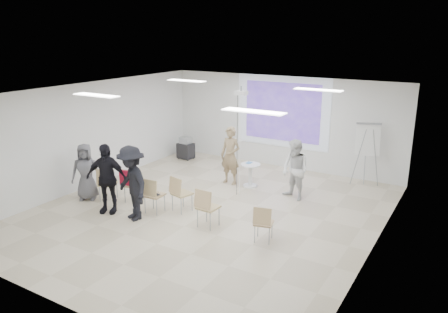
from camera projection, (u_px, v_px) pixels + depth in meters
The scene contains 30 objects.
floor at pixel (208, 214), 10.97m from camera, with size 8.00×9.00×0.10m, color beige.
ceiling at pixel (206, 90), 10.11m from camera, with size 8.00×9.00×0.10m, color white.
wall_back at pixel (283, 122), 14.29m from camera, with size 8.00×0.10×3.00m, color silver.
wall_left at pixel (89, 135), 12.54m from camera, with size 0.10×9.00×3.00m, color silver.
wall_right at pixel (380, 183), 8.54m from camera, with size 0.10×9.00×3.00m, color silver.
projection_halo at pixel (282, 112), 14.14m from camera, with size 3.20×0.01×2.30m, color silver.
projection_image at pixel (282, 112), 14.13m from camera, with size 2.60×0.01×1.90m, color #4C2E9D.
pedestal_table at pixel (250, 174), 12.64m from camera, with size 0.59×0.59×0.71m.
player_left at pixel (230, 152), 12.76m from camera, with size 0.71×0.48×1.94m, color #9A815E.
player_right at pixel (295, 167), 11.56m from camera, with size 0.87×0.70×1.81m, color white.
controller_left at pixel (240, 141), 12.79m from camera, with size 0.04×0.11×0.04m, color white.
controller_right at pixel (293, 152), 11.77m from camera, with size 0.04×0.13×0.04m, color silver.
chair_far_left at pixel (107, 182), 11.52m from camera, with size 0.58×0.59×0.91m.
chair_left_mid at pixel (132, 183), 11.42m from camera, with size 0.53×0.55×0.93m.
chair_left_inner at pixel (152, 193), 10.72m from camera, with size 0.46×0.49×0.92m.
chair_center at pixel (179, 191), 10.82m from camera, with size 0.54×0.56×0.93m.
chair_right_inner at pixel (206, 205), 9.93m from camera, with size 0.46×0.50×0.95m.
chair_right_far at pixel (263, 221), 9.26m from camera, with size 0.48×0.50×0.83m.
red_jacket at pixel (127, 178), 11.27m from camera, with size 0.42×0.09×0.40m, color #B3162F.
laptop at pixel (155, 194), 10.82m from camera, with size 0.34×0.24×0.03m, color black.
audience_left at pixel (106, 173), 10.69m from camera, with size 1.18×0.71×2.02m, color black.
audience_mid at pixel (132, 178), 10.27m from camera, with size 1.33×0.73×2.06m, color black.
audience_outer at pixel (86, 169), 11.58m from camera, with size 0.84×0.55×1.72m, color slate.
flipchart_easel at pixel (368, 140), 12.47m from camera, with size 0.77×0.61×1.87m.
av_cart at pixel (186, 149), 15.43m from camera, with size 0.55×0.45×0.79m.
ceiling_projector at pixel (241, 98), 11.39m from camera, with size 0.30×0.25×3.00m.
fluor_panel_nw at pixel (186, 81), 12.77m from camera, with size 1.20×0.30×0.02m, color white.
fluor_panel_ne at pixel (318, 90), 10.80m from camera, with size 1.20×0.30×0.02m, color white.
fluor_panel_sw at pixel (96, 95), 9.88m from camera, with size 1.20×0.30×0.02m, color white.
fluor_panel_se at pixel (254, 111), 7.91m from camera, with size 1.20×0.30×0.02m, color white.
Camera 1 is at (5.56, -8.49, 4.38)m, focal length 35.00 mm.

